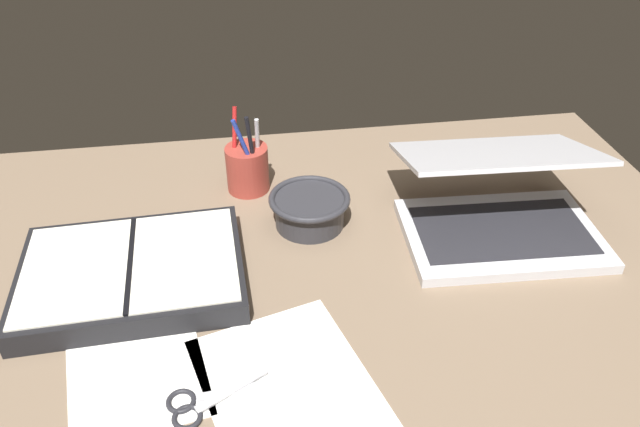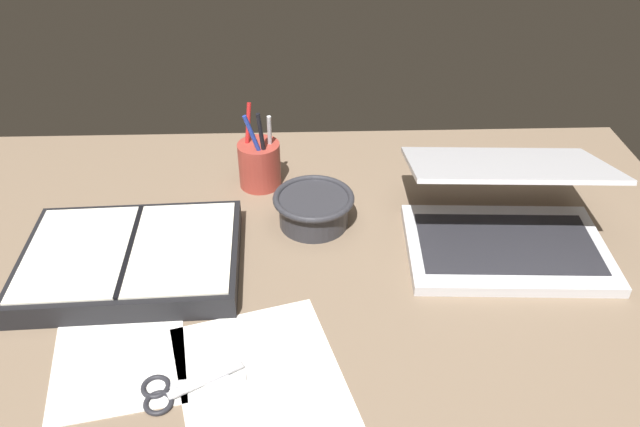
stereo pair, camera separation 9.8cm
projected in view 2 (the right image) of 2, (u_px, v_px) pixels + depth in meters
The scene contains 8 objects.
desk_top at pixel (305, 285), 99.31cm from camera, with size 140.00×100.00×2.00cm, color #75604C.
laptop at pixel (507, 218), 103.95cm from camera, with size 34.28×31.29×16.01cm.
bowl at pixel (314, 208), 109.37cm from camera, with size 14.29×14.29×6.00cm.
pen_cup at pixel (260, 164), 119.11cm from camera, with size 8.02×8.02×16.35cm.
planner at pixel (133, 258), 99.97cm from camera, with size 35.06×26.79×4.35cm.
scissors at pixel (171, 391), 80.69cm from camera, with size 13.71×8.27×0.80cm.
paper_sheet_front at pixel (263, 382), 82.17cm from camera, with size 21.07×26.48×0.16cm, color white.
paper_sheet_beside_planner at pixel (120, 353), 86.28cm from camera, with size 17.70×21.27×0.16cm, color white.
Camera 2 is at (-0.09, -74.43, 67.78)cm, focal length 35.00 mm.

